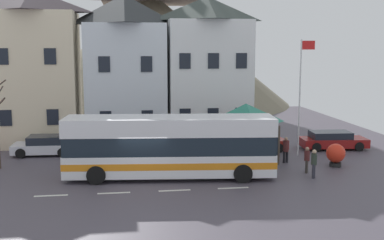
# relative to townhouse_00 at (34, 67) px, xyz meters

# --- Properties ---
(ground_plane) EXTENTS (40.00, 60.00, 0.07)m
(ground_plane) POSITION_rel_townhouse_00_xyz_m (7.38, -11.71, -5.64)
(ground_plane) COLOR #4E4752
(townhouse_00) EXTENTS (6.24, 5.49, 11.22)m
(townhouse_00) POSITION_rel_townhouse_00_xyz_m (0.00, 0.00, 0.00)
(townhouse_00) COLOR beige
(townhouse_00) RESTS_ON ground_plane
(townhouse_01) EXTENTS (5.83, 6.18, 10.95)m
(townhouse_01) POSITION_rel_townhouse_00_xyz_m (6.62, 0.34, -0.13)
(townhouse_01) COLOR silver
(townhouse_01) RESTS_ON ground_plane
(townhouse_02) EXTENTS (6.13, 5.60, 10.85)m
(townhouse_02) POSITION_rel_townhouse_00_xyz_m (12.83, 0.05, -0.18)
(townhouse_02) COLOR white
(townhouse_02) RESTS_ON ground_plane
(hilltop_castle) EXTENTS (34.09, 34.09, 22.12)m
(hilltop_castle) POSITION_rel_townhouse_00_xyz_m (9.92, 23.81, 1.98)
(hilltop_castle) COLOR #716955
(hilltop_castle) RESTS_ON ground_plane
(transit_bus) EXTENTS (11.51, 3.58, 3.37)m
(transit_bus) POSITION_rel_townhouse_00_xyz_m (8.89, -11.09, -3.91)
(transit_bus) COLOR white
(transit_bus) RESTS_ON ground_plane
(bus_shelter) EXTENTS (3.60, 3.60, 3.58)m
(bus_shelter) POSITION_rel_townhouse_00_xyz_m (14.04, -7.44, -2.64)
(bus_shelter) COLOR #473D33
(bus_shelter) RESTS_ON ground_plane
(parked_car_00) EXTENTS (4.66, 2.24, 1.24)m
(parked_car_00) POSITION_rel_townhouse_00_xyz_m (20.89, -5.23, -4.99)
(parked_car_00) COLOR maroon
(parked_car_00) RESTS_ON ground_plane
(parked_car_02) EXTENTS (4.46, 2.25, 1.27)m
(parked_car_02) POSITION_rel_townhouse_00_xyz_m (15.34, -5.24, -4.98)
(parked_car_02) COLOR maroon
(parked_car_02) RESTS_ON ground_plane
(parked_car_03) EXTENTS (4.08, 2.10, 1.27)m
(parked_car_03) POSITION_rel_townhouse_00_xyz_m (1.22, -4.34, -4.98)
(parked_car_03) COLOR silver
(parked_car_03) RESTS_ON ground_plane
(pedestrian_00) EXTENTS (0.31, 0.31, 1.60)m
(pedestrian_00) POSITION_rel_townhouse_00_xyz_m (16.64, -12.30, -4.70)
(pedestrian_00) COLOR #2D2D38
(pedestrian_00) RESTS_ON ground_plane
(pedestrian_01) EXTENTS (0.35, 0.35, 1.60)m
(pedestrian_01) POSITION_rel_townhouse_00_xyz_m (16.30, -8.66, -4.70)
(pedestrian_01) COLOR black
(pedestrian_01) RESTS_ON ground_plane
(pedestrian_02) EXTENTS (0.31, 0.31, 1.50)m
(pedestrian_02) POSITION_rel_townhouse_00_xyz_m (16.67, -11.19, -4.73)
(pedestrian_02) COLOR #38332D
(pedestrian_02) RESTS_ON ground_plane
(pedestrian_03) EXTENTS (0.36, 0.35, 1.55)m
(pedestrian_03) POSITION_rel_townhouse_00_xyz_m (12.86, -9.44, -4.73)
(pedestrian_03) COLOR #2D2D38
(pedestrian_03) RESTS_ON ground_plane
(public_bench) EXTENTS (1.42, 0.48, 0.87)m
(public_bench) POSITION_rel_townhouse_00_xyz_m (13.50, -4.90, -5.14)
(public_bench) COLOR brown
(public_bench) RESTS_ON ground_plane
(flagpole) EXTENTS (0.95, 0.10, 7.56)m
(flagpole) POSITION_rel_townhouse_00_xyz_m (17.85, -6.84, -1.26)
(flagpole) COLOR silver
(flagpole) RESTS_ON ground_plane
(harbour_buoy) EXTENTS (1.13, 1.13, 1.38)m
(harbour_buoy) POSITION_rel_townhouse_00_xyz_m (18.93, -10.02, -4.84)
(harbour_buoy) COLOR black
(harbour_buoy) RESTS_ON ground_plane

